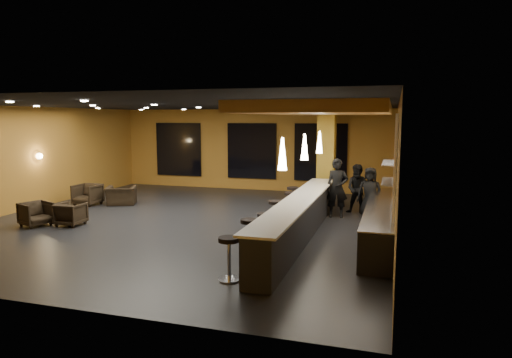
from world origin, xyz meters
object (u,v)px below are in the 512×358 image
(armchair_c, at_px, (88,195))
(bar_stool_3, at_px, (276,211))
(bar_stool_4, at_px, (291,202))
(bar_counter, at_px, (300,219))
(pendant_0, at_px, (282,154))
(bar_stool_5, at_px, (293,196))
(prep_counter, at_px, (380,223))
(pendant_1, at_px, (305,147))
(staff_b, at_px, (358,189))
(column, at_px, (326,157))
(staff_a, at_px, (337,188))
(bar_stool_1, at_px, (250,233))
(armchair_a, at_px, (36,214))
(bar_stool_0, at_px, (229,253))
(staff_c, at_px, (370,193))
(bar_stool_2, at_px, (264,224))
(armchair_b, at_px, (71,214))
(armchair_d, at_px, (121,196))
(pendant_2, at_px, (319,142))

(armchair_c, relative_size, bar_stool_3, 1.01)
(bar_stool_4, bearing_deg, bar_counter, -71.64)
(pendant_0, bearing_deg, bar_stool_5, 99.70)
(prep_counter, height_order, armchair_c, prep_counter)
(pendant_1, distance_m, bar_stool_3, 1.99)
(bar_counter, height_order, staff_b, staff_b)
(pendant_0, xyz_separation_m, bar_stool_5, (-0.90, 5.29, -1.82))
(column, distance_m, staff_a, 2.05)
(bar_stool_5, bearing_deg, bar_stool_3, -88.01)
(pendant_1, relative_size, bar_stool_1, 0.82)
(column, relative_size, bar_stool_3, 4.20)
(armchair_a, xyz_separation_m, bar_stool_4, (6.90, 3.01, 0.19))
(pendant_0, height_order, staff_a, pendant_0)
(bar_stool_0, bearing_deg, armchair_c, 142.60)
(pendant_1, distance_m, staff_c, 3.39)
(staff_c, height_order, armchair_c, staff_c)
(armchair_c, xyz_separation_m, bar_stool_2, (7.44, -2.92, 0.09))
(armchair_a, bearing_deg, bar_stool_2, -66.69)
(pendant_0, relative_size, bar_stool_0, 0.82)
(bar_stool_3, xyz_separation_m, bar_stool_5, (-0.09, 2.67, -0.00))
(armchair_b, distance_m, bar_stool_2, 5.89)
(staff_a, bearing_deg, bar_stool_2, -118.07)
(pendant_0, distance_m, bar_stool_5, 5.67)
(bar_counter, xyz_separation_m, bar_stool_4, (-0.70, 2.12, 0.04))
(pendant_1, xyz_separation_m, staff_c, (1.60, 2.55, -1.55))
(bar_stool_0, bearing_deg, bar_stool_4, 90.31)
(armchair_b, height_order, armchair_c, armchair_c)
(prep_counter, bearing_deg, pendant_0, -128.66)
(bar_stool_1, distance_m, bar_stool_3, 2.53)
(staff_a, bearing_deg, bar_stool_3, -128.99)
(pendant_0, relative_size, staff_c, 0.44)
(staff_c, xyz_separation_m, armchair_b, (-8.28, -3.59, -0.47))
(staff_a, relative_size, armchair_b, 2.55)
(staff_c, distance_m, bar_stool_5, 2.53)
(armchair_b, xyz_separation_m, bar_stool_0, (6.00, -2.96, 0.21))
(armchair_d, bearing_deg, staff_c, 159.25)
(bar_stool_1, bearing_deg, bar_stool_3, 90.95)
(bar_counter, distance_m, bar_stool_5, 3.41)
(staff_a, bearing_deg, armchair_c, 177.41)
(bar_counter, distance_m, armchair_a, 7.66)
(pendant_2, distance_m, armchair_b, 7.82)
(armchair_a, bearing_deg, staff_a, -44.42)
(staff_b, bearing_deg, bar_stool_5, -166.10)
(pendant_2, height_order, bar_stool_2, pendant_2)
(prep_counter, distance_m, armchair_b, 8.74)
(staff_c, relative_size, armchair_a, 2.07)
(staff_b, height_order, staff_c, staff_b)
(pendant_2, xyz_separation_m, bar_stool_3, (-0.81, -2.38, -1.82))
(column, distance_m, staff_b, 1.86)
(prep_counter, bearing_deg, armchair_d, 166.33)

